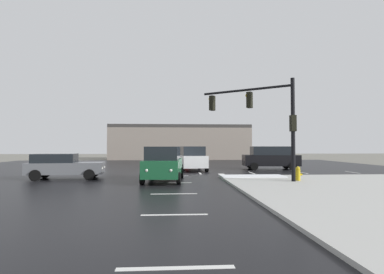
% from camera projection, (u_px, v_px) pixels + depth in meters
% --- Properties ---
extents(ground_plane, '(120.00, 120.00, 0.00)m').
position_uv_depth(ground_plane, '(173.00, 174.00, 23.08)').
color(ground_plane, slate).
extents(road_asphalt, '(44.00, 44.00, 0.02)m').
position_uv_depth(road_asphalt, '(173.00, 173.00, 23.08)').
color(road_asphalt, black).
rests_on(road_asphalt, ground_plane).
extents(snow_strip_curbside, '(4.00, 1.60, 0.06)m').
position_uv_depth(snow_strip_curbside, '(252.00, 176.00, 19.41)').
color(snow_strip_curbside, white).
rests_on(snow_strip_curbside, sidewalk_corner).
extents(lane_markings, '(36.15, 36.15, 0.01)m').
position_uv_depth(lane_markings, '(190.00, 175.00, 21.78)').
color(lane_markings, silver).
rests_on(lane_markings, road_asphalt).
extents(traffic_signal_mast, '(4.75, 3.52, 5.72)m').
position_uv_depth(traffic_signal_mast, '(265.00, 113.00, 17.78)').
color(traffic_signal_mast, black).
rests_on(traffic_signal_mast, sidewalk_corner).
extents(fire_hydrant, '(0.48, 0.26, 0.79)m').
position_uv_depth(fire_hydrant, '(298.00, 173.00, 17.15)').
color(fire_hydrant, gold).
rests_on(fire_hydrant, sidewalk_corner).
extents(strip_building_background, '(21.41, 8.00, 5.34)m').
position_uv_depth(strip_building_background, '(180.00, 142.00, 49.05)').
color(strip_building_background, gray).
rests_on(strip_building_background, ground_plane).
extents(sedan_red, '(2.14, 4.59, 1.58)m').
position_uv_depth(sedan_red, '(181.00, 157.00, 33.41)').
color(sedan_red, '#B21919').
rests_on(sedan_red, road_asphalt).
extents(suv_green, '(2.46, 4.95, 2.03)m').
position_uv_depth(suv_green, '(164.00, 163.00, 18.02)').
color(suv_green, '#195933').
rests_on(suv_green, road_asphalt).
extents(suv_white, '(2.57, 4.98, 2.03)m').
position_uv_depth(suv_white, '(191.00, 158.00, 25.87)').
color(suv_white, white).
rests_on(suv_white, road_asphalt).
extents(sedan_grey, '(4.66, 2.37, 1.58)m').
position_uv_depth(sedan_grey, '(63.00, 166.00, 19.08)').
color(sedan_grey, slate).
rests_on(sedan_grey, road_asphalt).
extents(suv_black, '(4.95, 2.46, 2.03)m').
position_uv_depth(suv_black, '(271.00, 157.00, 26.99)').
color(suv_black, black).
rests_on(suv_black, road_asphalt).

